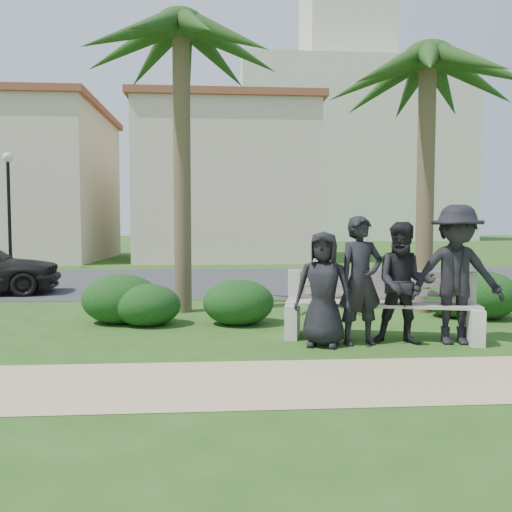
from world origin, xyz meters
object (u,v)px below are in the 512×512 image
object	(u,v)px
man_a	(323,289)
man_d	(457,275)
street_lamp	(9,190)
palm_right	(428,60)
man_b	(361,280)
man_c	(404,283)
park_bench	(379,309)
palm_left	(181,29)

from	to	relation	value
man_a	man_d	distance (m)	1.85
street_lamp	palm_right	size ratio (longest dim) A/B	0.76
man_b	man_d	bearing A→B (deg)	-14.75
man_b	man_c	size ratio (longest dim) A/B	1.05
man_b	park_bench	bearing A→B (deg)	28.02
man_d	palm_left	size ratio (longest dim) A/B	0.31
man_b	man_c	bearing A→B (deg)	-14.66
man_b	man_d	size ratio (longest dim) A/B	0.92
street_lamp	palm_left	world-z (taller)	palm_left
park_bench	man_a	bearing A→B (deg)	-144.66
man_a	palm_left	bearing A→B (deg)	145.61
man_a	man_d	size ratio (longest dim) A/B	0.81
man_a	man_c	world-z (taller)	man_c
park_bench	palm_right	world-z (taller)	palm_right
man_c	man_d	bearing A→B (deg)	12.64
man_b	palm_left	xyz separation A→B (m)	(-2.61, 2.79, 4.33)
man_a	palm_left	distance (m)	5.67
man_a	man_c	bearing A→B (deg)	20.65
park_bench	palm_left	size ratio (longest dim) A/B	0.45
man_b	palm_right	size ratio (longest dim) A/B	0.31
park_bench	man_c	size ratio (longest dim) A/B	1.68
street_lamp	man_b	distance (m)	15.71
street_lamp	man_d	size ratio (longest dim) A/B	2.25
man_b	street_lamp	bearing A→B (deg)	115.68
park_bench	man_d	world-z (taller)	man_d
man_a	man_b	bearing A→B (deg)	24.63
street_lamp	man_a	xyz separation A→B (m)	(9.10, -12.28, -2.17)
park_bench	palm_left	distance (m)	6.16
man_b	man_c	distance (m)	0.60
man_d	palm_right	world-z (taller)	palm_right
man_a	man_c	distance (m)	1.12
palm_left	palm_right	size ratio (longest dim) A/B	1.10
palm_right	man_c	bearing A→B (deg)	-117.66
park_bench	man_a	distance (m)	1.02
street_lamp	man_d	bearing A→B (deg)	-48.30
man_a	palm_left	size ratio (longest dim) A/B	0.25
man_a	man_d	world-z (taller)	man_d
man_a	park_bench	bearing A→B (deg)	41.37
man_d	palm_left	xyz separation A→B (m)	(-3.93, 2.84, 4.26)
street_lamp	park_bench	size ratio (longest dim) A/B	1.53
palm_right	palm_left	bearing A→B (deg)	176.20
park_bench	palm_right	xyz separation A→B (m)	(1.55, 2.17, 4.24)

